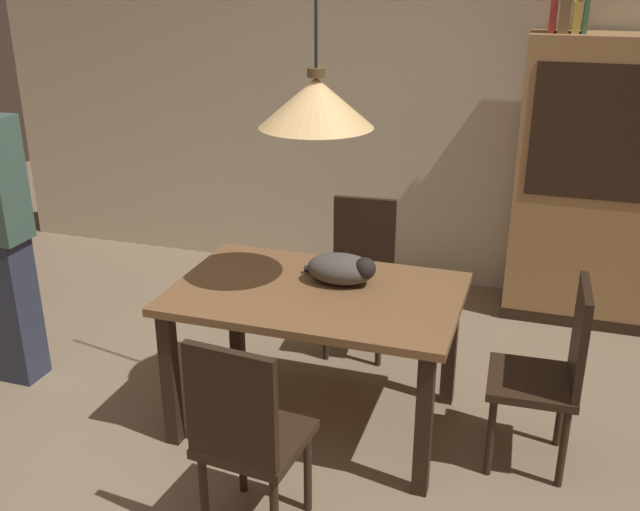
# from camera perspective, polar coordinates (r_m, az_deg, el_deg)

# --- Properties ---
(ground) EXTENTS (10.00, 10.00, 0.00)m
(ground) POSITION_cam_1_polar(r_m,az_deg,el_deg) (3.51, -4.61, -17.58)
(ground) COLOR #847056
(back_wall) EXTENTS (6.40, 0.10, 2.90)m
(back_wall) POSITION_cam_1_polar(r_m,az_deg,el_deg) (5.32, 6.03, 13.24)
(back_wall) COLOR beige
(back_wall) RESTS_ON ground
(dining_table) EXTENTS (1.40, 0.90, 0.75)m
(dining_table) POSITION_cam_1_polar(r_m,az_deg,el_deg) (3.60, -0.27, -4.18)
(dining_table) COLOR brown
(dining_table) RESTS_ON ground
(chair_near_front) EXTENTS (0.43, 0.43, 0.93)m
(chair_near_front) POSITION_cam_1_polar(r_m,az_deg,el_deg) (2.97, -5.84, -13.61)
(chair_near_front) COLOR black
(chair_near_front) RESTS_ON ground
(chair_far_back) EXTENTS (0.43, 0.43, 0.93)m
(chair_far_back) POSITION_cam_1_polar(r_m,az_deg,el_deg) (4.43, 3.20, -1.05)
(chair_far_back) COLOR black
(chair_far_back) RESTS_ON ground
(chair_right_side) EXTENTS (0.42, 0.42, 0.93)m
(chair_right_side) POSITION_cam_1_polar(r_m,az_deg,el_deg) (3.53, 17.65, -8.43)
(chair_right_side) COLOR black
(chair_right_side) RESTS_ON ground
(cat_sleeping) EXTENTS (0.39, 0.24, 0.16)m
(cat_sleeping) POSITION_cam_1_polar(r_m,az_deg,el_deg) (3.61, 1.80, -1.05)
(cat_sleeping) COLOR #4C4742
(cat_sleeping) RESTS_ON dining_table
(pendant_lamp) EXTENTS (0.52, 0.52, 1.30)m
(pendant_lamp) POSITION_cam_1_polar(r_m,az_deg,el_deg) (3.29, -0.31, 11.93)
(pendant_lamp) COLOR #E5B775
(hutch_bookcase) EXTENTS (1.12, 0.45, 1.85)m
(hutch_bookcase) POSITION_cam_1_polar(r_m,az_deg,el_deg) (5.01, 21.32, 4.77)
(hutch_bookcase) COLOR #A87A4C
(hutch_bookcase) RESTS_ON ground
(book_red_tall) EXTENTS (0.04, 0.22, 0.28)m
(book_red_tall) POSITION_cam_1_polar(r_m,az_deg,el_deg) (4.82, 17.84, 17.98)
(book_red_tall) COLOR #B73833
(book_red_tall) RESTS_ON hutch_bookcase
(book_brown_thick) EXTENTS (0.06, 0.24, 0.22)m
(book_brown_thick) POSITION_cam_1_polar(r_m,az_deg,el_deg) (4.82, 18.63, 17.53)
(book_brown_thick) COLOR brown
(book_brown_thick) RESTS_ON hutch_bookcase
(book_yellow_short) EXTENTS (0.04, 0.20, 0.18)m
(book_yellow_short) POSITION_cam_1_polar(r_m,az_deg,el_deg) (4.83, 19.45, 17.20)
(book_yellow_short) COLOR gold
(book_yellow_short) RESTS_ON hutch_bookcase
(book_green_slim) EXTENTS (0.03, 0.20, 0.26)m
(book_green_slim) POSITION_cam_1_polar(r_m,az_deg,el_deg) (4.83, 20.14, 17.59)
(book_green_slim) COLOR #427A4C
(book_green_slim) RESTS_ON hutch_bookcase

